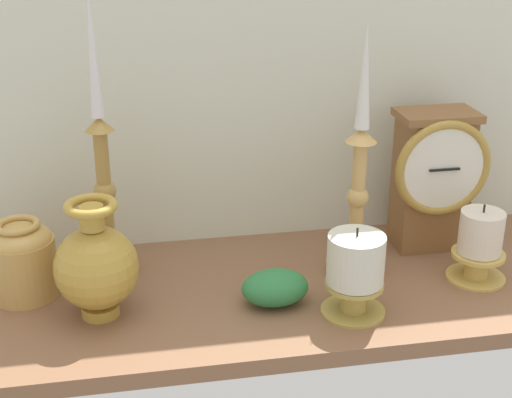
{
  "coord_description": "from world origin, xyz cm",
  "views": [
    {
      "loc": [
        -20.64,
        -93.04,
        53.84
      ],
      "look_at": [
        -3.64,
        0.0,
        14.0
      ],
      "focal_mm": 51.82,
      "sensor_mm": 36.0,
      "label": 1
    }
  ],
  "objects_px": {
    "brass_vase_bulbous": "(96,265)",
    "pillar_candle_near_clock": "(355,270)",
    "brass_vase_jar": "(22,258)",
    "pillar_candle_front": "(479,245)",
    "candlestick_tall_left": "(104,186)",
    "candlestick_tall_center": "(358,196)",
    "mantel_clock": "(433,177)"
  },
  "relations": [
    {
      "from": "brass_vase_bulbous",
      "to": "pillar_candle_near_clock",
      "type": "xyz_separation_m",
      "value": [
        0.34,
        -0.06,
        -0.01
      ]
    },
    {
      "from": "brass_vase_jar",
      "to": "pillar_candle_front",
      "type": "relative_size",
      "value": 0.95
    },
    {
      "from": "candlestick_tall_left",
      "to": "brass_vase_jar",
      "type": "distance_m",
      "value": 0.15
    },
    {
      "from": "brass_vase_bulbous",
      "to": "brass_vase_jar",
      "type": "height_order",
      "value": "brass_vase_bulbous"
    },
    {
      "from": "candlestick_tall_left",
      "to": "brass_vase_bulbous",
      "type": "relative_size",
      "value": 2.62
    },
    {
      "from": "candlestick_tall_left",
      "to": "candlestick_tall_center",
      "type": "distance_m",
      "value": 0.37
    },
    {
      "from": "mantel_clock",
      "to": "brass_vase_jar",
      "type": "bearing_deg",
      "value": -176.0
    },
    {
      "from": "brass_vase_bulbous",
      "to": "pillar_candle_front",
      "type": "xyz_separation_m",
      "value": [
        0.55,
        0.0,
        -0.02
      ]
    },
    {
      "from": "pillar_candle_near_clock",
      "to": "candlestick_tall_left",
      "type": "bearing_deg",
      "value": 151.38
    },
    {
      "from": "candlestick_tall_left",
      "to": "pillar_candle_near_clock",
      "type": "bearing_deg",
      "value": -28.62
    },
    {
      "from": "candlestick_tall_left",
      "to": "brass_vase_bulbous",
      "type": "bearing_deg",
      "value": -96.75
    },
    {
      "from": "pillar_candle_near_clock",
      "to": "pillar_candle_front",
      "type": "bearing_deg",
      "value": 15.92
    },
    {
      "from": "brass_vase_bulbous",
      "to": "pillar_candle_front",
      "type": "relative_size",
      "value": 1.41
    },
    {
      "from": "brass_vase_jar",
      "to": "pillar_candle_near_clock",
      "type": "bearing_deg",
      "value": -16.34
    },
    {
      "from": "mantel_clock",
      "to": "pillar_candle_near_clock",
      "type": "height_order",
      "value": "mantel_clock"
    },
    {
      "from": "pillar_candle_front",
      "to": "brass_vase_bulbous",
      "type": "bearing_deg",
      "value": -179.58
    },
    {
      "from": "candlestick_tall_left",
      "to": "pillar_candle_front",
      "type": "height_order",
      "value": "candlestick_tall_left"
    },
    {
      "from": "mantel_clock",
      "to": "candlestick_tall_center",
      "type": "distance_m",
      "value": 0.16
    },
    {
      "from": "mantel_clock",
      "to": "pillar_candle_near_clock",
      "type": "xyz_separation_m",
      "value": [
        -0.18,
        -0.17,
        -0.06
      ]
    },
    {
      "from": "candlestick_tall_center",
      "to": "brass_vase_jar",
      "type": "bearing_deg",
      "value": 177.83
    },
    {
      "from": "pillar_candle_front",
      "to": "candlestick_tall_center",
      "type": "bearing_deg",
      "value": 162.99
    },
    {
      "from": "mantel_clock",
      "to": "pillar_candle_front",
      "type": "xyz_separation_m",
      "value": [
        0.03,
        -0.12,
        -0.06
      ]
    },
    {
      "from": "mantel_clock",
      "to": "brass_vase_bulbous",
      "type": "distance_m",
      "value": 0.54
    },
    {
      "from": "mantel_clock",
      "to": "pillar_candle_front",
      "type": "distance_m",
      "value": 0.14
    },
    {
      "from": "mantel_clock",
      "to": "brass_vase_bulbous",
      "type": "bearing_deg",
      "value": -167.12
    },
    {
      "from": "candlestick_tall_center",
      "to": "pillar_candle_near_clock",
      "type": "xyz_separation_m",
      "value": [
        -0.04,
        -0.11,
        -0.06
      ]
    },
    {
      "from": "mantel_clock",
      "to": "pillar_candle_near_clock",
      "type": "relative_size",
      "value": 1.76
    },
    {
      "from": "pillar_candle_near_clock",
      "to": "candlestick_tall_center",
      "type": "bearing_deg",
      "value": 72.17
    },
    {
      "from": "brass_vase_jar",
      "to": "pillar_candle_front",
      "type": "xyz_separation_m",
      "value": [
        0.66,
        -0.07,
        -0.0
      ]
    },
    {
      "from": "pillar_candle_front",
      "to": "candlestick_tall_left",
      "type": "bearing_deg",
      "value": 167.53
    },
    {
      "from": "pillar_candle_front",
      "to": "pillar_candle_near_clock",
      "type": "distance_m",
      "value": 0.22
    },
    {
      "from": "candlestick_tall_left",
      "to": "pillar_candle_front",
      "type": "distance_m",
      "value": 0.56
    }
  ]
}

